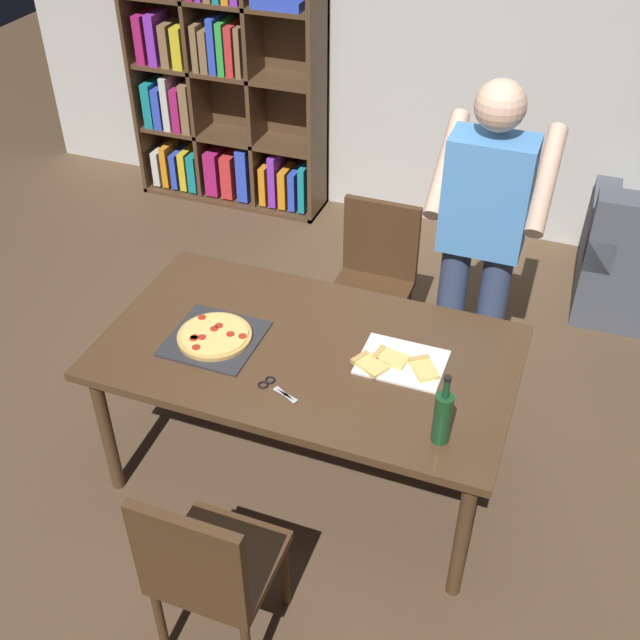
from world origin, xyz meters
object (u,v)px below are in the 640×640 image
at_px(chair_far_side, 374,274).
at_px(wine_bottle, 443,417).
at_px(pepperoni_pizza_on_tray, 215,337).
at_px(chair_near_camera, 207,567).
at_px(kitchen_scissors, 273,387).
at_px(bookshelf, 219,76).
at_px(dining_table, 308,361).
at_px(person_serving_pizza, 482,236).

relative_size(chair_far_side, wine_bottle, 2.85).
bearing_deg(pepperoni_pizza_on_tray, chair_far_side, 69.34).
bearing_deg(chair_near_camera, kitchen_scissors, 93.38).
relative_size(chair_near_camera, bookshelf, 0.46).
bearing_deg(chair_near_camera, wine_bottle, 45.43).
xyz_separation_m(chair_near_camera, kitchen_scissors, (-0.04, 0.71, 0.24)).
xyz_separation_m(chair_far_side, kitchen_scissors, (-0.04, -1.27, 0.24)).
height_order(dining_table, bookshelf, bookshelf).
bearing_deg(pepperoni_pizza_on_tray, kitchen_scissors, -28.41).
xyz_separation_m(chair_near_camera, pepperoni_pizza_on_tray, (-0.41, 0.91, 0.25)).
distance_m(dining_table, kitchen_scissors, 0.29).
height_order(chair_near_camera, pepperoni_pizza_on_tray, chair_near_camera).
distance_m(dining_table, wine_bottle, 0.76).
bearing_deg(pepperoni_pizza_on_tray, wine_bottle, -12.68).
distance_m(dining_table, chair_far_side, 1.01).
xyz_separation_m(chair_far_side, wine_bottle, (0.66, -1.32, 0.36)).
distance_m(dining_table, bookshelf, 2.87).
height_order(chair_near_camera, person_serving_pizza, person_serving_pizza).
relative_size(pepperoni_pizza_on_tray, wine_bottle, 1.23).
bearing_deg(wine_bottle, dining_table, 153.93).
height_order(chair_far_side, kitchen_scissors, chair_far_side).
distance_m(bookshelf, pepperoni_pizza_on_tray, 2.73).
height_order(bookshelf, pepperoni_pizza_on_tray, bookshelf).
relative_size(person_serving_pizza, kitchen_scissors, 8.87).
relative_size(dining_table, wine_bottle, 5.65).
bearing_deg(chair_near_camera, pepperoni_pizza_on_tray, 114.03).
distance_m(chair_near_camera, wine_bottle, 1.01).
bearing_deg(kitchen_scissors, person_serving_pizza, 59.75).
distance_m(pepperoni_pizza_on_tray, wine_bottle, 1.10).
bearing_deg(chair_far_side, pepperoni_pizza_on_tray, -110.66).
relative_size(bookshelf, wine_bottle, 6.17).
relative_size(bookshelf, kitchen_scissors, 9.89).
bearing_deg(kitchen_scissors, chair_near_camera, -86.62).
bearing_deg(kitchen_scissors, bookshelf, 120.24).
bearing_deg(pepperoni_pizza_on_tray, bookshelf, 115.72).
distance_m(chair_far_side, wine_bottle, 1.51).
relative_size(chair_far_side, pepperoni_pizza_on_tray, 2.32).
xyz_separation_m(chair_near_camera, bookshelf, (-1.59, 3.37, 0.42)).
height_order(chair_far_side, person_serving_pizza, person_serving_pizza).
bearing_deg(wine_bottle, chair_far_side, 116.64).
bearing_deg(chair_far_side, kitchen_scissors, -91.90).
relative_size(person_serving_pizza, pepperoni_pizza_on_tray, 4.51).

